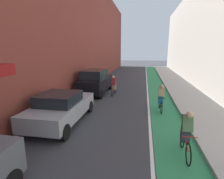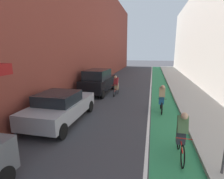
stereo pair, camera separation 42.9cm
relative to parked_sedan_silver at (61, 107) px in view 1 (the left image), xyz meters
The scene contains 11 objects.
ground_plane 8.03m from the parked_sedan_silver, 72.07° to the left, with size 97.62×97.62×0.00m, color #38383D.
bike_lane_paint 10.93m from the parked_sedan_silver, 61.70° to the left, with size 1.60×44.37×0.00m, color #2D8451.
lane_divider_stripe 10.54m from the parked_sedan_silver, 66.03° to the left, with size 0.12×44.37×0.00m, color white.
sidewalk_right 12.11m from the parked_sedan_silver, 52.60° to the left, with size 2.74×44.37×0.14m, color #A8A59E.
building_facade_left 11.07m from the parked_sedan_silver, 106.55° to the left, with size 4.15×44.37×11.08m.
building_facade_right 15.86m from the parked_sedan_silver, 49.49° to the left, with size 2.40×40.37×10.21m, color #B2ADA3.
parked_sedan_silver is the anchor object (origin of this frame).
parked_suv_black 6.15m from the parked_sedan_silver, 90.02° to the left, with size 2.04×4.37×1.98m.
cyclist_mid 5.65m from the parked_sedan_silver, 18.38° to the right, with size 0.48×1.75×1.63m.
cyclist_trailing 5.61m from the parked_sedan_silver, 28.50° to the left, with size 0.48×1.72×1.62m.
cyclist_far 6.09m from the parked_sedan_silver, 74.94° to the left, with size 0.48×1.66×1.59m.
Camera 1 is at (1.43, 3.12, 3.49)m, focal length 27.87 mm.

